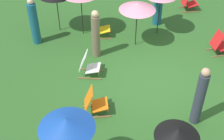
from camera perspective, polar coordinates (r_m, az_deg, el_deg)
The scene contains 13 objects.
ground_plane at distance 9.83m, azimuth 6.92°, elevation -1.55°, with size 40.00×40.00×0.00m, color #2D6026.
deckchair_0 at distance 11.54m, azimuth -2.19°, elevation 7.84°, with size 0.56×0.81×0.83m.
deckchair_4 at distance 13.67m, azimuth 13.88°, elevation 12.01°, with size 0.49×0.77×0.83m.
deckchair_6 at distance 8.48m, azimuth -3.28°, elevation -5.98°, with size 0.52×0.79×0.83m.
deckchair_9 at distance 9.71m, azimuth -4.39°, elevation 0.86°, with size 0.65×0.86×0.83m.
deckchair_10 at distance 11.24m, azimuth 19.15°, elevation 4.54°, with size 0.49×0.77×0.83m.
umbrella_2 at distance 10.50m, azimuth 4.68°, elevation 11.59°, with size 1.24×1.24×1.65m.
umbrella_4 at distance 6.35m, azimuth 11.93°, elevation -11.24°, with size 0.92×0.92×1.68m.
umbrella_5 at distance 6.05m, azimuth -8.36°, elevation -9.71°, with size 1.12×1.12×1.98m.
person_0 at distance 12.22m, azimuth 8.49°, elevation 11.81°, with size 0.47×0.47×1.77m.
person_1 at distance 10.27m, azimuth -2.99°, elevation 6.47°, with size 0.28×0.28×1.71m.
person_2 at distance 11.27m, azimuth -14.09°, elevation 8.42°, with size 0.41×0.41×1.73m.
person_3 at distance 8.18m, azimuth 15.76°, elevation -4.86°, with size 0.36×0.36×1.81m.
Camera 1 is at (-7.10, 2.35, 6.38)m, focal length 49.89 mm.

